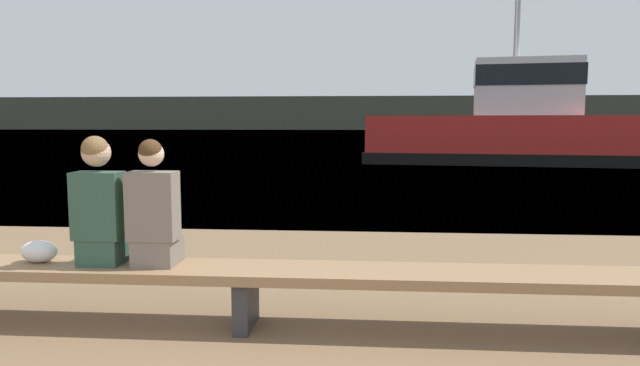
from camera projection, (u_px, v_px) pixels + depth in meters
water_surface at (361, 129)px, 127.47m from camera, size 240.00×240.00×0.00m
far_shoreline at (361, 113)px, 125.63m from camera, size 600.00×12.00×7.08m
bench_main at (246, 277)px, 4.49m from camera, size 7.36×0.56×0.48m
person_left at (100, 206)px, 4.52m from camera, size 0.38×0.37×1.03m
person_right at (154, 211)px, 4.49m from camera, size 0.38×0.36×1.01m
shopping_bag at (39, 251)px, 4.63m from camera, size 0.30×0.20×0.18m
tugboat_red at (514, 131)px, 21.97m from camera, size 11.43×4.32×6.27m
moored_sailboat at (518, 141)px, 33.41m from camera, size 8.91×4.69×9.64m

